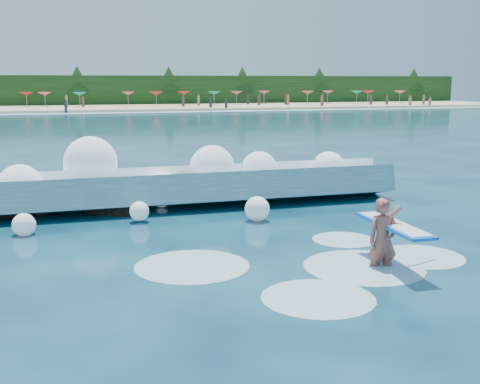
# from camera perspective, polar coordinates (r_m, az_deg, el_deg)

# --- Properties ---
(ground) EXTENTS (200.00, 200.00, 0.00)m
(ground) POSITION_cam_1_polar(r_m,az_deg,el_deg) (13.84, -3.48, -6.67)
(ground) COLOR #071E3B
(ground) RESTS_ON ground
(beach) EXTENTS (140.00, 20.00, 0.40)m
(beach) POSITION_cam_1_polar(r_m,az_deg,el_deg) (90.99, -15.51, 7.65)
(beach) COLOR tan
(beach) RESTS_ON ground
(wet_band) EXTENTS (140.00, 5.00, 0.08)m
(wet_band) POSITION_cam_1_polar(r_m,az_deg,el_deg) (80.01, -15.21, 7.21)
(wet_band) COLOR silver
(wet_band) RESTS_ON ground
(treeline) EXTENTS (140.00, 4.00, 5.00)m
(treeline) POSITION_cam_1_polar(r_m,az_deg,el_deg) (100.91, -15.78, 9.18)
(treeline) COLOR black
(treeline) RESTS_ON ground
(breaking_wave) EXTENTS (18.64, 2.88, 1.61)m
(breaking_wave) POSITION_cam_1_polar(r_m,az_deg,el_deg) (19.91, -11.50, 0.09)
(breaking_wave) COLOR teal
(breaking_wave) RESTS_ON ground
(rock_cluster) EXTENTS (7.79, 3.06, 1.19)m
(rock_cluster) POSITION_cam_1_polar(r_m,az_deg,el_deg) (20.15, -13.12, -0.38)
(rock_cluster) COLOR black
(rock_cluster) RESTS_ON ground
(surfer_with_board) EXTENTS (1.00, 3.01, 1.89)m
(surfer_with_board) POSITION_cam_1_polar(r_m,az_deg,el_deg) (13.61, 13.62, -4.20)
(surfer_with_board) COLOR #8F4D43
(surfer_with_board) RESTS_ON ground
(wave_spray) EXTENTS (15.38, 4.87, 2.35)m
(wave_spray) POSITION_cam_1_polar(r_m,az_deg,el_deg) (19.84, -11.96, 1.65)
(wave_spray) COLOR white
(wave_spray) RESTS_ON ground
(surf_foam) EXTENTS (9.11, 5.69, 0.14)m
(surf_foam) POSITION_cam_1_polar(r_m,az_deg,el_deg) (13.58, 8.77, -7.11)
(surf_foam) COLOR silver
(surf_foam) RESTS_ON ground
(beach_umbrellas) EXTENTS (110.13, 6.59, 0.50)m
(beach_umbrellas) POSITION_cam_1_polar(r_m,az_deg,el_deg) (93.02, -15.66, 8.96)
(beach_umbrellas) COLOR #D33E52
(beach_umbrellas) RESTS_ON ground
(beachgoers) EXTENTS (109.45, 12.30, 1.93)m
(beachgoers) POSITION_cam_1_polar(r_m,az_deg,el_deg) (88.26, -12.49, 8.31)
(beachgoers) COLOR #3F332D
(beachgoers) RESTS_ON ground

